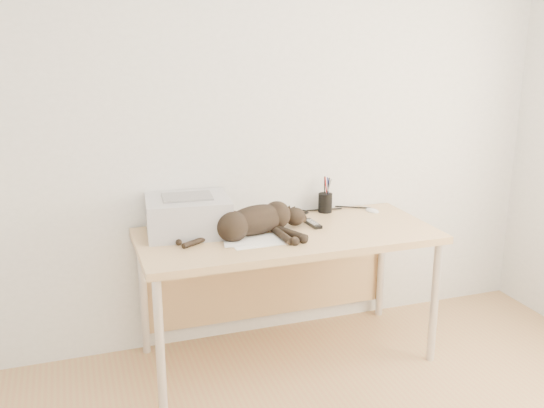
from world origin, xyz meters
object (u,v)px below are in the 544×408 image
object	(u,v)px
printer	(188,215)
mouse	(372,209)
desk	(282,250)
pen_cup	(325,202)
cat	(254,222)
mug	(223,217)

from	to	relation	value
printer	mouse	world-z (taller)	printer
desk	printer	size ratio (longest dim) A/B	3.43
pen_cup	mouse	world-z (taller)	pen_cup
desk	printer	distance (m)	0.56
cat	mouse	distance (m)	0.83
desk	printer	xyz separation A→B (m)	(-0.51, 0.08, 0.23)
cat	pen_cup	distance (m)	0.60
mug	pen_cup	distance (m)	0.64
printer	cat	world-z (taller)	printer
pen_cup	mouse	xyz separation A→B (m)	(0.27, -0.08, -0.04)
printer	mug	xyz separation A→B (m)	(0.21, 0.09, -0.06)
cat	pen_cup	bearing A→B (deg)	11.84
mug	pen_cup	world-z (taller)	pen_cup
mouse	mug	bearing A→B (deg)	157.47
desk	mouse	size ratio (longest dim) A/B	16.48
printer	pen_cup	size ratio (longest dim) A/B	2.20
mug	mouse	bearing A→B (deg)	-3.26
printer	mug	bearing A→B (deg)	22.20
printer	mug	size ratio (longest dim) A/B	5.07
pen_cup	desk	bearing A→B (deg)	-149.38
desk	cat	size ratio (longest dim) A/B	2.16
printer	mouse	bearing A→B (deg)	1.80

